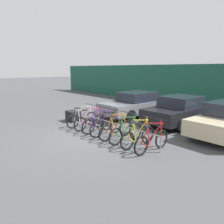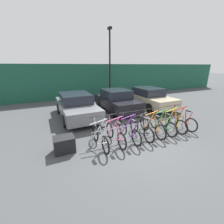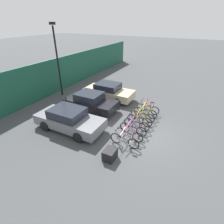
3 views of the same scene
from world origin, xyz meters
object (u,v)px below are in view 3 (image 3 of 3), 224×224
object	(u,v)px
bike_rack	(136,120)
cargo_crate	(110,154)
bicycle_white	(124,140)
car_grey	(69,119)
bicycle_yellow	(145,112)
bicycle_green	(142,116)
bicycle_pink	(129,134)
car_beige	(109,91)
bicycle_purple	(133,129)
bicycle_red	(148,109)
car_black	(91,102)
lamp_post	(57,58)
bicycle_black	(136,124)
bicycle_orange	(139,120)

from	to	relation	value
bike_rack	cargo_crate	xyz separation A→B (m)	(-3.36, 0.09, -0.22)
bicycle_white	car_grey	xyz separation A→B (m)	(-0.03, 3.74, 0.31)
bicycle_yellow	bicycle_green	bearing A→B (deg)	179.92
bicycle_yellow	car_grey	distance (m)	5.23
bicycle_pink	car_grey	xyz separation A→B (m)	(-0.67, 3.74, 0.31)
car_beige	bicycle_yellow	bearing A→B (deg)	-112.73
car_beige	cargo_crate	xyz separation A→B (m)	(-6.44, -3.54, -0.42)
bicycle_purple	car_grey	bearing A→B (deg)	109.25
bicycle_green	bicycle_yellow	size ratio (longest dim) A/B	1.00
bicycle_white	bicycle_red	size ratio (longest dim) A/B	1.00
bicycle_green	car_black	xyz separation A→B (m)	(-0.30, 3.98, 0.31)
car_beige	lamp_post	size ratio (longest dim) A/B	0.70
bicycle_white	bicycle_green	distance (m)	3.00
bicycle_white	bicycle_pink	size ratio (longest dim) A/B	1.00
bicycle_green	bicycle_black	bearing A→B (deg)	177.23
bicycle_yellow	cargo_crate	world-z (taller)	bicycle_yellow
bicycle_pink	cargo_crate	world-z (taller)	bicycle_pink
bicycle_white	car_grey	world-z (taller)	car_grey
car_grey	lamp_post	distance (m)	6.44
bicycle_green	car_beige	bearing A→B (deg)	57.19
car_black	bicycle_white	bearing A→B (deg)	-124.20
bicycle_purple	car_grey	world-z (taller)	car_grey
car_black	lamp_post	size ratio (longest dim) A/B	0.66
bicycle_red	car_black	world-z (taller)	car_black
bicycle_red	car_beige	size ratio (longest dim) A/B	0.41
bicycle_green	bicycle_red	xyz separation A→B (m)	(1.23, 0.00, 0.00)
bicycle_white	bicycle_black	size ratio (longest dim) A/B	1.00
bicycle_orange	bicycle_green	distance (m)	0.59
bicycle_red	cargo_crate	distance (m)	5.48
bicycle_black	bicycle_yellow	size ratio (longest dim) A/B	1.00
bicycle_white	bicycle_green	size ratio (longest dim) A/B	1.00
bicycle_green	car_black	size ratio (longest dim) A/B	0.43
bike_rack	lamp_post	bearing A→B (deg)	76.29
car_beige	cargo_crate	distance (m)	7.36
bicycle_white	car_beige	xyz separation A→B (m)	(5.19, 3.78, 0.31)
bicycle_yellow	car_black	distance (m)	4.09
bicycle_green	car_grey	size ratio (longest dim) A/B	0.39
bicycle_pink	car_beige	size ratio (longest dim) A/B	0.41
bicycle_yellow	cargo_crate	bearing A→B (deg)	177.13
bike_rack	car_beige	xyz separation A→B (m)	(3.07, 3.63, 0.19)
bike_rack	car_black	distance (m)	3.88
cargo_crate	bicycle_red	bearing A→B (deg)	-2.47
bicycle_orange	bicycle_yellow	bearing A→B (deg)	-1.56
car_black	lamp_post	world-z (taller)	lamp_post
car_black	lamp_post	distance (m)	4.97
car_beige	bicycle_red	bearing A→B (deg)	-104.25
bicycle_pink	bicycle_purple	distance (m)	0.62
bicycle_orange	bicycle_white	bearing A→B (deg)	178.44
bicycle_black	bicycle_purple	bearing A→B (deg)	-179.23
bicycle_black	cargo_crate	xyz separation A→B (m)	(-3.08, 0.24, -0.10)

